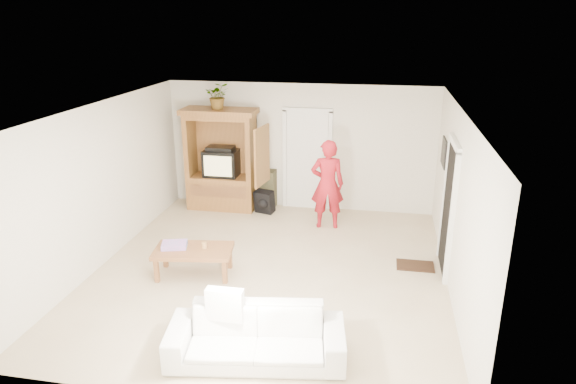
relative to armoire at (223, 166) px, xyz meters
name	(u,v)px	position (x,y,z in m)	size (l,w,h in m)	color
floor	(270,271)	(1.58, -2.66, -0.91)	(6.00, 6.00, 0.00)	tan
ceiling	(268,109)	(1.58, -2.66, 1.69)	(6.00, 6.00, 0.00)	white
wall_back	(300,147)	(1.58, 0.34, 0.39)	(5.50, 5.50, 0.00)	silver
wall_front	(202,295)	(1.58, -5.66, 0.39)	(5.50, 5.50, 0.00)	silver
wall_left	(102,184)	(-1.17, -2.66, 0.39)	(6.00, 6.00, 0.00)	silver
wall_right	(457,206)	(4.33, -2.66, 0.39)	(6.00, 6.00, 0.00)	silver
armoire	(223,166)	(0.00, 0.00, 0.00)	(1.82, 1.14, 2.10)	#9A5D2F
door_back	(307,161)	(1.73, 0.31, 0.11)	(0.85, 0.05, 2.04)	white
doorway_right	(449,210)	(4.30, -2.06, 0.11)	(0.05, 0.90, 2.04)	black
framed_picture	(444,153)	(4.31, -0.76, 0.69)	(0.03, 0.60, 0.48)	black
doormat	(415,266)	(3.88, -2.06, -0.90)	(0.60, 0.40, 0.02)	#382316
plant	(218,96)	(-0.02, -0.03, 1.45)	(0.47, 0.41, 0.53)	#4C7238
man	(327,184)	(2.26, -0.67, -0.05)	(0.63, 0.41, 1.72)	#A61620
sofa	(256,336)	(1.89, -4.83, -0.61)	(2.08, 0.81, 0.61)	silver
coffee_table	(193,252)	(0.44, -2.99, -0.52)	(1.28, 0.82, 0.45)	brown
towel	(174,245)	(0.13, -2.99, -0.42)	(0.38, 0.28, 0.08)	#FF54B4
candle	(204,245)	(0.60, -2.93, -0.41)	(0.08, 0.08, 0.10)	tan
backpack_black	(264,202)	(0.92, -0.17, -0.68)	(0.38, 0.22, 0.46)	black
backpack_olive	(265,189)	(0.86, 0.19, -0.50)	(0.43, 0.31, 0.81)	#47442B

